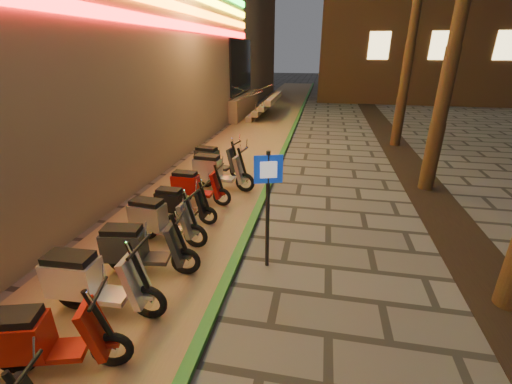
% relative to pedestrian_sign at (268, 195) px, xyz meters
% --- Properties ---
extents(ground, '(120.00, 120.00, 0.00)m').
position_rel_pedestrian_sign_xyz_m(ground, '(0.30, -2.34, -1.43)').
color(ground, '#474442').
rests_on(ground, ground).
extents(parking_strip, '(3.40, 60.00, 0.01)m').
position_rel_pedestrian_sign_xyz_m(parking_strip, '(-2.30, 7.66, -1.42)').
color(parking_strip, '#8C7251').
rests_on(parking_strip, ground).
extents(green_curb, '(0.18, 60.00, 0.10)m').
position_rel_pedestrian_sign_xyz_m(green_curb, '(-0.60, 7.66, -1.38)').
color(green_curb, '#296D29').
rests_on(green_curb, ground).
extents(planting_strip, '(1.20, 40.00, 0.02)m').
position_rel_pedestrian_sign_xyz_m(planting_strip, '(3.90, 2.66, -1.42)').
color(planting_strip, black).
rests_on(planting_strip, ground).
extents(pedestrian_sign, '(0.47, 0.18, 2.21)m').
position_rel_pedestrian_sign_xyz_m(pedestrian_sign, '(0.00, 0.00, 0.00)').
color(pedestrian_sign, black).
rests_on(pedestrian_sign, ground).
extents(scooter_3, '(1.68, 0.87, 1.19)m').
position_rel_pedestrian_sign_xyz_m(scooter_3, '(-2.32, -2.77, -0.91)').
color(scooter_3, black).
rests_on(scooter_3, ground).
extents(scooter_4, '(1.83, 0.64, 1.29)m').
position_rel_pedestrian_sign_xyz_m(scooter_4, '(-2.37, -1.71, -0.87)').
color(scooter_4, black).
rests_on(scooter_4, ground).
extents(scooter_5, '(1.71, 0.70, 1.20)m').
position_rel_pedestrian_sign_xyz_m(scooter_5, '(-2.17, -0.66, -0.91)').
color(scooter_5, black).
rests_on(scooter_5, ground).
extents(scooter_6, '(1.70, 0.64, 1.19)m').
position_rel_pedestrian_sign_xyz_m(scooter_6, '(-2.32, 0.44, -0.91)').
color(scooter_6, black).
rests_on(scooter_6, ground).
extents(scooter_7, '(1.47, 0.52, 1.04)m').
position_rel_pedestrian_sign_xyz_m(scooter_7, '(-2.29, 1.38, -0.98)').
color(scooter_7, black).
rests_on(scooter_7, ground).
extents(scooter_8, '(1.57, 0.55, 1.11)m').
position_rel_pedestrian_sign_xyz_m(scooter_8, '(-2.31, 2.42, -0.95)').
color(scooter_8, black).
rests_on(scooter_8, ground).
extents(scooter_9, '(1.81, 0.69, 1.27)m').
position_rel_pedestrian_sign_xyz_m(scooter_9, '(-2.04, 3.52, -0.88)').
color(scooter_9, black).
rests_on(scooter_9, ground).
extents(scooter_10, '(1.70, 0.77, 1.20)m').
position_rel_pedestrian_sign_xyz_m(scooter_10, '(-2.43, 4.54, -0.91)').
color(scooter_10, black).
rests_on(scooter_10, ground).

